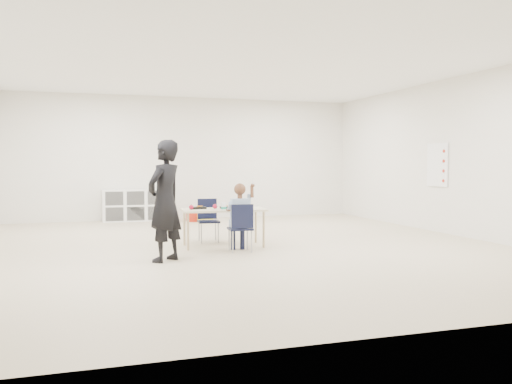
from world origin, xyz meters
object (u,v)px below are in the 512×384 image
object	(u,v)px
cubby_shelf	(135,205)
adult	(165,201)
table	(223,227)
chair_near	(240,228)
child	(240,214)

from	to	relation	value
cubby_shelf	adult	distance (m)	5.21
table	adult	xyz separation A→B (m)	(-1.04, -1.00, 0.50)
table	adult	distance (m)	1.53
chair_near	child	world-z (taller)	child
child	cubby_shelf	world-z (taller)	child
table	child	distance (m)	0.61
cubby_shelf	adult	bearing A→B (deg)	-90.86
chair_near	adult	bearing A→B (deg)	-154.09
table	cubby_shelf	bearing A→B (deg)	107.05
cubby_shelf	adult	xyz separation A→B (m)	(-0.08, -5.19, 0.44)
table	adult	bearing A→B (deg)	-131.79
child	chair_near	bearing A→B (deg)	0.00
table	chair_near	world-z (taller)	chair_near
chair_near	adult	xyz separation A→B (m)	(-1.15, -0.46, 0.44)
cubby_shelf	adult	world-z (taller)	adult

